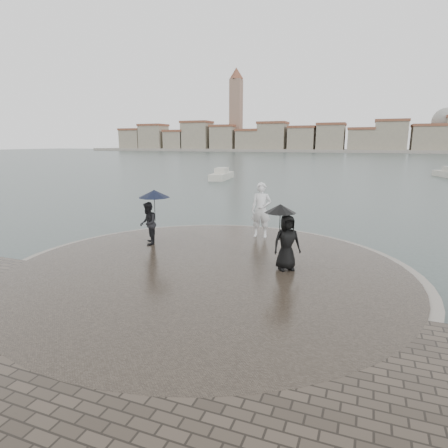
% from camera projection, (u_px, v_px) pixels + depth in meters
% --- Properties ---
extents(ground, '(400.00, 400.00, 0.00)m').
position_uv_depth(ground, '(146.00, 331.00, 8.27)').
color(ground, '#2B3835').
rests_on(ground, ground).
extents(kerb_ring, '(12.50, 12.50, 0.32)m').
position_uv_depth(kerb_ring, '(209.00, 274.00, 11.42)').
color(kerb_ring, gray).
rests_on(kerb_ring, ground).
extents(quay_tip, '(11.90, 11.90, 0.36)m').
position_uv_depth(quay_tip, '(209.00, 273.00, 11.42)').
color(quay_tip, '#2D261E').
rests_on(quay_tip, ground).
extents(statue, '(0.84, 0.60, 2.19)m').
position_uv_depth(statue, '(261.00, 210.00, 14.87)').
color(statue, silver).
rests_on(statue, quay_tip).
extents(visitor_left, '(1.28, 1.16, 2.04)m').
position_uv_depth(visitor_left, '(150.00, 214.00, 13.73)').
color(visitor_left, black).
rests_on(visitor_left, quay_tip).
extents(visitor_right, '(1.21, 1.01, 1.95)m').
position_uv_depth(visitor_right, '(285.00, 234.00, 11.03)').
color(visitor_right, black).
rests_on(visitor_right, quay_tip).
extents(far_skyline, '(260.00, 20.00, 37.00)m').
position_uv_depth(far_skyline, '(345.00, 139.00, 155.68)').
color(far_skyline, gray).
rests_on(far_skyline, ground).
extents(boats, '(42.07, 17.57, 1.50)m').
position_uv_depth(boats, '(423.00, 179.00, 38.99)').
color(boats, '#BBB8A8').
rests_on(boats, ground).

